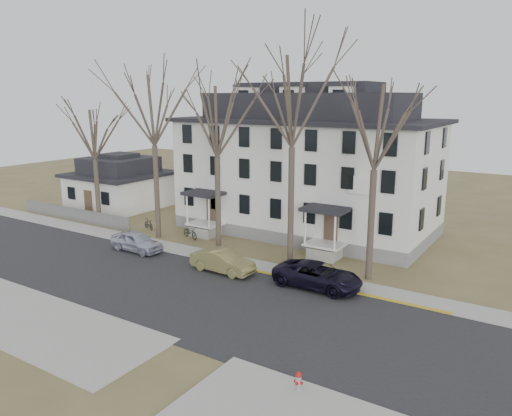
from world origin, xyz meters
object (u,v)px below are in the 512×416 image
Objects in this scene: tree_bungalow at (93,131)px; car_silver at (137,242)px; tree_mid_left at (216,117)px; fire_hydrant at (298,382)px; small_house at (120,185)px; boarding_house at (307,166)px; tree_far_left at (153,105)px; car_tan at (223,262)px; bicycle_right at (149,225)px; tree_mid_right at (376,121)px; car_navy at (318,276)px; bicycle_left at (190,233)px; tree_center at (293,95)px.

car_silver is at bearing -23.92° from tree_bungalow.
tree_mid_left reaches higher than tree_bungalow.
tree_mid_left reaches higher than fire_hydrant.
small_house is at bearing 122.84° from tree_bungalow.
small_house reaches higher than car_silver.
tree_far_left is at bearing -137.82° from boarding_house.
car_silver is 0.97× the size of car_tan.
fire_hydrant is at bearing -103.87° from bicycle_right.
boarding_house is at bearing 136.19° from tree_mid_right.
fire_hydrant is at bearing -63.58° from boarding_house.
tree_mid_left is 13.34m from car_navy.
boarding_house reaches higher than fire_hydrant.
car_navy is at bearing -11.04° from tree_far_left.
tree_mid_right reaches higher than car_navy.
tree_mid_left is at bearing -20.03° from small_house.
boarding_house is 1.93× the size of tree_bungalow.
bicycle_left is at bearing 5.31° from tree_bungalow.
car_silver is 14.11m from car_navy.
tree_bungalow is at bearing 82.26° from car_navy.
boarding_house is 2.39× the size of small_house.
bicycle_right is (8.87, -5.13, -1.80)m from small_house.
fire_hydrant is (21.64, -14.06, -0.02)m from bicycle_right.
car_silver is at bearing -69.37° from tree_far_left.
bicycle_left is (-12.95, 3.91, -0.24)m from car_navy.
boarding_house reaches higher than bicycle_left.
fire_hydrant is at bearing -43.89° from tree_mid_left.
small_house is 0.81× the size of tree_bungalow.
boarding_house is 12.93m from car_tan.
boarding_house is 4.96× the size of car_silver.
tree_mid_right is 15.16× the size of fire_hydrant.
tree_mid_right is at bearing -73.97° from bicycle_right.
fire_hydrant is at bearing -32.17° from small_house.
car_tan is 2.33× the size of bicycle_left.
bicycle_left is at bearing -21.40° from small_house.
small_house is 30.08m from tree_mid_right.
bicycle_right is at bearing 76.84° from car_navy.
tree_mid_right is 16.03m from fire_hydrant.
tree_mid_right is 3.04× the size of car_silver.
tree_bungalow is 12.26m from bicycle_left.
car_tan is at bearing -90.18° from car_silver.
tree_mid_right reaches higher than boarding_house.
boarding_house is 12.51m from tree_mid_right.
tree_center is 15.29m from car_silver.
car_tan is 5.14× the size of fire_hydrant.
tree_far_left is at bearing 127.29° from bicycle_left.
tree_mid_left is 1.18× the size of tree_bungalow.
car_silver reaches higher than fire_hydrant.
bicycle_left is at bearing 176.60° from tree_mid_right.
small_house is 28.10m from car_navy.
small_house reaches higher than bicycle_left.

